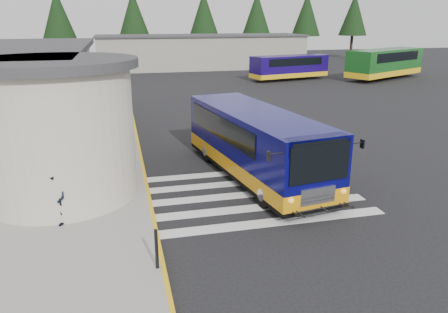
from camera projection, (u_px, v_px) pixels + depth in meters
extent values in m
plane|color=black|center=(253.00, 186.00, 16.94)|extent=(140.00, 140.00, 0.00)
cube|color=gray|center=(24.00, 169.00, 18.59)|extent=(10.00, 34.00, 0.15)
cube|color=yellow|center=(141.00, 160.00, 19.71)|extent=(0.12, 34.00, 0.16)
cylinder|color=beige|center=(57.00, 134.00, 15.10)|extent=(5.20, 5.20, 4.50)
cylinder|color=#38383A|center=(49.00, 63.00, 14.37)|extent=(5.80, 5.80, 0.30)
cube|color=black|center=(84.00, 133.00, 19.73)|extent=(0.08, 1.20, 2.20)
cube|color=#38383A|center=(93.00, 104.00, 19.45)|extent=(1.20, 1.80, 0.12)
cube|color=silver|center=(269.00, 223.00, 13.87)|extent=(8.00, 0.55, 0.01)
cube|color=silver|center=(257.00, 208.00, 14.98)|extent=(8.00, 0.55, 0.01)
cube|color=silver|center=(247.00, 194.00, 16.09)|extent=(8.00, 0.55, 0.01)
cube|color=silver|center=(238.00, 183.00, 17.20)|extent=(8.00, 0.55, 0.01)
cube|color=silver|center=(231.00, 173.00, 18.31)|extent=(8.00, 0.55, 0.01)
cube|color=gray|center=(201.00, 52.00, 56.59)|extent=(26.00, 8.00, 4.00)
cube|color=#38383A|center=(201.00, 35.00, 55.95)|extent=(26.40, 8.40, 0.20)
cylinder|color=black|center=(62.00, 52.00, 59.99)|extent=(0.44, 0.44, 3.60)
cone|color=black|center=(58.00, 14.00, 58.48)|extent=(4.40, 4.40, 6.40)
cylinder|color=black|center=(136.00, 51.00, 62.25)|extent=(0.44, 0.44, 3.60)
cone|color=black|center=(133.00, 14.00, 60.74)|extent=(4.40, 4.40, 6.40)
cylinder|color=black|center=(204.00, 49.00, 64.51)|extent=(0.44, 0.44, 3.60)
cone|color=black|center=(204.00, 14.00, 62.99)|extent=(4.40, 4.40, 6.40)
cylinder|color=black|center=(256.00, 49.00, 66.31)|extent=(0.44, 0.44, 3.60)
cone|color=black|center=(257.00, 14.00, 64.80)|extent=(4.40, 4.40, 6.40)
cylinder|color=black|center=(305.00, 48.00, 68.12)|extent=(0.44, 0.44, 3.60)
cone|color=black|center=(307.00, 14.00, 66.60)|extent=(4.40, 4.40, 6.40)
cylinder|color=black|center=(351.00, 47.00, 69.92)|extent=(0.44, 0.44, 3.60)
cone|color=black|center=(354.00, 14.00, 68.41)|extent=(4.40, 4.40, 6.40)
cube|color=#070651|center=(255.00, 140.00, 17.55)|extent=(3.81, 9.15, 2.32)
cube|color=orange|center=(255.00, 160.00, 17.81)|extent=(3.85, 9.18, 0.55)
cube|color=black|center=(255.00, 168.00, 17.91)|extent=(3.84, 9.17, 0.22)
cube|color=black|center=(320.00, 163.00, 13.51)|extent=(2.15, 0.40, 1.23)
cube|color=silver|center=(318.00, 196.00, 13.83)|extent=(1.28, 0.26, 0.54)
cube|color=black|center=(219.00, 127.00, 17.64)|extent=(1.05, 6.43, 0.89)
cube|color=black|center=(274.00, 121.00, 18.56)|extent=(1.05, 6.43, 0.89)
cylinder|color=black|center=(265.00, 195.00, 14.87)|extent=(0.44, 0.98, 0.95)
cylinder|color=black|center=(319.00, 186.00, 15.67)|extent=(0.44, 0.98, 0.95)
cylinder|color=black|center=(208.00, 151.00, 19.73)|extent=(0.44, 0.98, 0.95)
cylinder|color=black|center=(251.00, 146.00, 20.52)|extent=(0.44, 0.98, 0.95)
cube|color=black|center=(269.00, 156.00, 12.91)|extent=(0.08, 0.18, 0.30)
cube|color=black|center=(362.00, 144.00, 14.17)|extent=(0.08, 0.18, 0.30)
imported|color=black|center=(91.00, 185.00, 14.14)|extent=(0.45, 0.67, 1.80)
imported|color=black|center=(55.00, 199.00, 13.23)|extent=(0.88, 0.97, 1.64)
cylinder|color=black|center=(157.00, 249.00, 10.94)|extent=(0.09, 0.09, 1.08)
cube|color=#150651|center=(289.00, 66.00, 45.65)|extent=(8.69, 4.20, 2.14)
cube|color=yellow|center=(289.00, 74.00, 45.92)|extent=(8.72, 4.23, 0.47)
cube|color=black|center=(290.00, 61.00, 45.50)|extent=(6.89, 3.81, 0.74)
cube|color=#144E1A|center=(385.00, 62.00, 46.35)|extent=(10.53, 7.17, 2.64)
cube|color=yellow|center=(384.00, 72.00, 46.67)|extent=(10.57, 7.22, 0.57)
cube|color=black|center=(386.00, 56.00, 46.16)|extent=(8.50, 6.20, 0.92)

